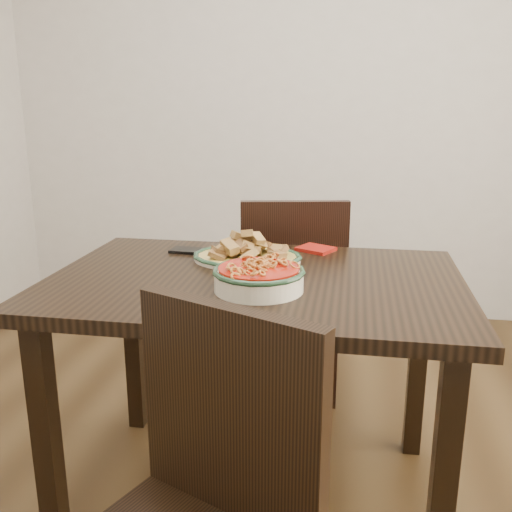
% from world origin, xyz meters
% --- Properties ---
extents(floor, '(3.50, 3.50, 0.00)m').
position_xyz_m(floor, '(0.00, 0.00, 0.00)').
color(floor, '#342310').
rests_on(floor, ground).
extents(wall_back, '(3.50, 0.10, 2.60)m').
position_xyz_m(wall_back, '(0.00, 1.75, 1.30)').
color(wall_back, beige).
rests_on(wall_back, ground).
extents(dining_table, '(1.23, 0.82, 0.75)m').
position_xyz_m(dining_table, '(0.03, -0.01, 0.65)').
color(dining_table, black).
rests_on(dining_table, ground).
extents(chair_far, '(0.49, 0.49, 0.89)m').
position_xyz_m(chair_far, '(0.07, 0.63, 0.50)').
color(chair_far, black).
rests_on(chair_far, ground).
extents(fish_plate, '(0.35, 0.27, 0.11)m').
position_xyz_m(fish_plate, '(-0.03, 0.16, 0.79)').
color(fish_plate, beige).
rests_on(fish_plate, dining_table).
extents(noodle_bowl, '(0.26, 0.26, 0.08)m').
position_xyz_m(noodle_bowl, '(0.06, -0.13, 0.79)').
color(noodle_bowl, '#EFE7CA').
rests_on(noodle_bowl, dining_table).
extents(smartphone, '(0.14, 0.08, 0.01)m').
position_xyz_m(smartphone, '(-0.24, 0.24, 0.76)').
color(smartphone, black).
rests_on(smartphone, dining_table).
extents(napkin, '(0.15, 0.14, 0.01)m').
position_xyz_m(napkin, '(0.19, 0.33, 0.76)').
color(napkin, maroon).
rests_on(napkin, dining_table).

